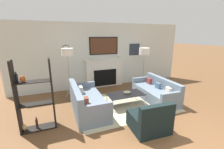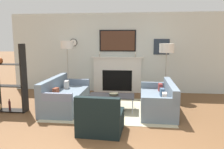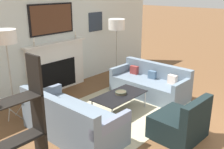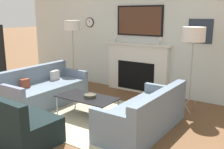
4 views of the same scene
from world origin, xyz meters
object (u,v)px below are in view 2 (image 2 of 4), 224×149
at_px(couch_left, 65,97).
at_px(coffee_table, 111,96).
at_px(floor_lamp_left, 67,46).
at_px(shelf_unit, 9,81).
at_px(armchair, 100,120).
at_px(couch_right, 159,101).
at_px(decorative_bowl, 114,94).
at_px(floor_lamp_right, 167,49).

xyz_separation_m(couch_left, coffee_table, (1.25, -0.05, 0.08)).
relative_size(coffee_table, floor_lamp_left, 0.65).
bearing_deg(coffee_table, shelf_unit, -171.71).
bearing_deg(coffee_table, couch_left, 177.59).
relative_size(couch_left, armchair, 2.14).
xyz_separation_m(couch_right, decorative_bowl, (-1.15, -0.03, 0.16)).
xyz_separation_m(couch_left, shelf_unit, (-1.29, -0.42, 0.51)).
xyz_separation_m(decorative_bowl, floor_lamp_left, (-1.63, 1.36, 1.19)).
height_order(coffee_table, shelf_unit, shelf_unit).
height_order(couch_right, decorative_bowl, couch_right).
distance_m(armchair, coffee_table, 1.40).
bearing_deg(shelf_unit, coffee_table, 8.29).
xyz_separation_m(floor_lamp_left, shelf_unit, (-0.96, -1.75, -0.83)).
bearing_deg(armchair, floor_lamp_right, 60.26).
bearing_deg(couch_left, coffee_table, -2.41).
relative_size(couch_left, shelf_unit, 1.10).
height_order(couch_left, shelf_unit, shelf_unit).
height_order(armchair, shelf_unit, shelf_unit).
bearing_deg(floor_lamp_left, decorative_bowl, -39.84).
bearing_deg(couch_right, coffee_table, -177.58).
bearing_deg(floor_lamp_right, decorative_bowl, -137.20).
bearing_deg(couch_right, floor_lamp_left, 154.40).
relative_size(couch_right, coffee_table, 1.59).
xyz_separation_m(couch_left, couch_right, (2.45, -0.00, -0.02)).
bearing_deg(decorative_bowl, armchair, -94.65).
bearing_deg(shelf_unit, floor_lamp_left, 61.28).
bearing_deg(decorative_bowl, couch_right, 1.53).
bearing_deg(armchair, coffee_table, 87.58).
height_order(armchair, decorative_bowl, armchair).
distance_m(decorative_bowl, floor_lamp_left, 2.44).
bearing_deg(couch_right, shelf_unit, -173.59).
bearing_deg(floor_lamp_left, couch_left, -76.23).
relative_size(couch_right, shelf_unit, 1.08).
height_order(couch_left, coffee_table, couch_left).
bearing_deg(shelf_unit, decorative_bowl, 8.55).
bearing_deg(coffee_table, floor_lamp_left, 138.76).
height_order(decorative_bowl, shelf_unit, shelf_unit).
relative_size(couch_left, couch_right, 1.01).
xyz_separation_m(armchair, floor_lamp_left, (-1.52, 2.78, 1.36)).
relative_size(armchair, shelf_unit, 0.51).
bearing_deg(shelf_unit, armchair, -22.46).
bearing_deg(coffee_table, floor_lamp_right, 42.15).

